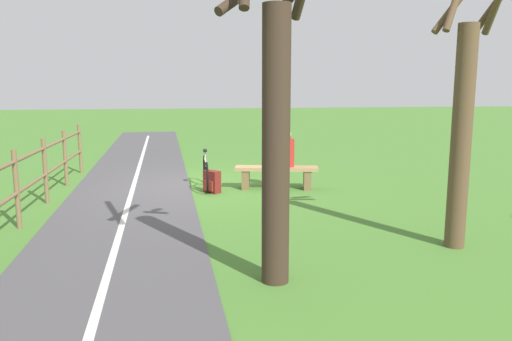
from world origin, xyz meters
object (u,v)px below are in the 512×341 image
(person_seated, at_px, (287,151))
(tree_far_right, at_px, (464,120))
(backpack, at_px, (212,182))
(tree_mid_field, at_px, (276,123))
(bench, at_px, (276,173))
(bicycle, at_px, (206,172))

(person_seated, xyz_separation_m, tree_far_right, (-1.50, 4.34, 0.96))
(backpack, bearing_deg, tree_mid_field, 94.03)
(backpack, relative_size, tree_mid_field, 0.11)
(backpack, height_order, tree_far_right, tree_far_right)
(bench, bearing_deg, bicycle, -0.66)
(bicycle, height_order, tree_mid_field, tree_mid_field)
(bench, bearing_deg, tree_mid_field, 89.89)
(bench, height_order, backpack, bench)
(bicycle, xyz_separation_m, tree_mid_field, (-0.45, 5.57, 1.50))
(backpack, bearing_deg, bench, -172.97)
(person_seated, distance_m, backpack, 1.79)
(tree_far_right, relative_size, tree_mid_field, 0.93)
(person_seated, height_order, tree_far_right, tree_far_right)
(bench, relative_size, tree_far_right, 0.48)
(person_seated, height_order, bicycle, person_seated)
(backpack, xyz_separation_m, tree_far_right, (-3.17, 4.21, 1.58))
(backpack, bearing_deg, person_seated, -175.46)
(bench, relative_size, tree_mid_field, 0.45)
(bicycle, bearing_deg, bench, 78.54)
(bicycle, relative_size, backpack, 3.65)
(bicycle, height_order, tree_far_right, tree_far_right)
(bicycle, xyz_separation_m, backpack, (-0.10, 0.52, -0.12))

